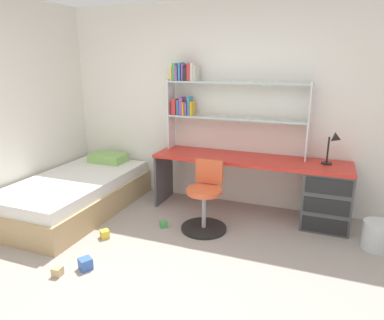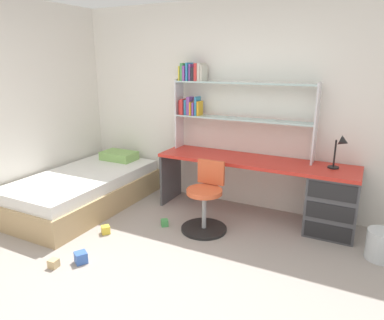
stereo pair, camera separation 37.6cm
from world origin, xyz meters
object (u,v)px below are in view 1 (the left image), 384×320
Objects in this scene: toy_block_green_0 at (164,224)px; toy_block_yellow_2 at (105,234)px; swivel_chair at (205,203)px; bed_platform at (76,194)px; toy_block_blue_1 at (85,264)px; desk_lamp at (335,143)px; desk at (303,189)px; waste_bin at (377,235)px; bookshelf_hutch at (213,98)px; toy_block_natural_3 at (58,271)px.

toy_block_yellow_2 reaches higher than toy_block_green_0.
swivel_chair is 1.71m from bed_platform.
swivel_chair reaches higher than toy_block_blue_1.
desk_lamp is at bearing 28.79° from toy_block_yellow_2.
toy_block_blue_1 is (-0.31, -1.03, 0.01)m from toy_block_green_0.
desk_lamp is (0.29, 0.04, 0.56)m from desk.
waste_bin is (1.79, 0.20, -0.16)m from swivel_chair.
swivel_chair is 1.42m from toy_block_blue_1.
toy_block_yellow_2 is at bearing -147.26° from swivel_chair.
desk is 29.85× the size of toy_block_green_0.
waste_bin is 3.72× the size of toy_block_green_0.
desk is 1.17m from swivel_chair.
toy_block_yellow_2 is (-2.73, -0.81, -0.10)m from waste_bin.
bookshelf_hutch reaches higher than waste_bin.
desk_lamp is at bearing -5.38° from bookshelf_hutch.
toy_block_green_0 is at bearing -156.13° from desk_lamp.
toy_block_blue_1 is (-0.76, -1.17, -0.25)m from swivel_chair.
toy_block_yellow_2 is (-1.95, -1.20, -0.37)m from desk.
toy_block_green_0 is (-1.75, -0.78, -0.94)m from desk_lamp.
toy_block_blue_1 reaches higher than toy_block_natural_3.
desk is 2.81m from bed_platform.
swivel_chair is at bearing 3.59° from bed_platform.
bed_platform is 6.87× the size of waste_bin.
toy_block_natural_3 is (-0.17, -0.18, -0.01)m from toy_block_blue_1.
desk is at bearing 44.95° from toy_block_blue_1.
bed_platform reaches higher than toy_block_yellow_2.
toy_block_natural_3 is (-0.48, -1.20, 0.00)m from toy_block_green_0.
bed_platform is at bearing 131.58° from toy_block_blue_1.
desk is 1.17× the size of bed_platform.
bed_platform is 1.27m from toy_block_green_0.
swivel_chair is at bearing -173.47° from waste_bin.
swivel_chair reaches higher than desk.
desk_lamp is at bearing 139.00° from waste_bin.
waste_bin is at bearing -26.45° from desk.
toy_block_natural_3 is at bearing -133.85° from toy_block_blue_1.
waste_bin is at bearing 6.53° from swivel_chair.
swivel_chair is 1.81m from waste_bin.
toy_block_blue_1 is (-2.06, -1.80, -0.92)m from desk_lamp.
bookshelf_hutch is at bearing 72.39° from toy_block_green_0.
desk_lamp reaches higher than bed_platform.
desk_lamp reaches higher than desk.
toy_block_natural_3 reaches higher than toy_block_green_0.
waste_bin is at bearing 28.43° from toy_block_blue_1.
desk reaches higher than toy_block_yellow_2.
swivel_chair is at bearing -78.00° from bookshelf_hutch.
bookshelf_hutch is at bearing 29.45° from bed_platform.
desk is 1.68m from toy_block_green_0.
desk is at bearing 45.05° from toy_block_natural_3.
toy_block_green_0 is at bearing 68.34° from toy_block_natural_3.
bookshelf_hutch is 1.67m from toy_block_green_0.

